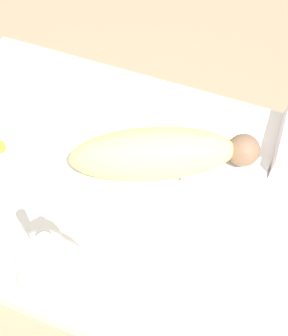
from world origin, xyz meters
name	(u,v)px	position (x,y,z in m)	size (l,w,h in m)	color
ground_plane	(137,208)	(0.00, 0.00, 0.00)	(12.00, 12.00, 0.00)	#9E8466
bed_mattress	(136,197)	(0.00, 0.00, 0.09)	(1.54, 0.92, 0.17)	white
burp_cloth	(226,171)	(0.25, 0.14, 0.18)	(0.25, 0.17, 0.02)	white
swaddled_baby	(159,154)	(0.05, 0.08, 0.26)	(0.58, 0.36, 0.17)	#EFDB7F
bunny_plush	(51,270)	(-0.08, -0.37, 0.30)	(0.18, 0.18, 0.35)	white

